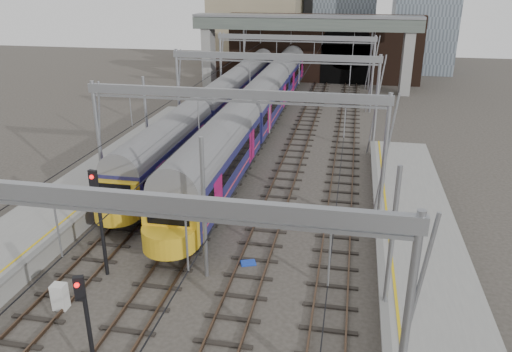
% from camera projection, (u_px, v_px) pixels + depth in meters
% --- Properties ---
extents(ground, '(160.00, 160.00, 0.00)m').
position_uv_depth(ground, '(194.00, 300.00, 22.26)').
color(ground, '#38332D').
rests_on(ground, ground).
extents(platform_left, '(4.32, 55.00, 1.12)m').
position_uv_depth(platform_left, '(22.00, 241.00, 26.16)').
color(platform_left, gray).
rests_on(platform_left, ground).
extents(platform_right, '(4.32, 47.00, 1.12)m').
position_uv_depth(platform_right, '(439.00, 342.00, 18.87)').
color(platform_right, gray).
rests_on(platform_right, ground).
extents(tracks, '(14.40, 80.00, 0.22)m').
position_uv_depth(tracks, '(258.00, 177.00, 35.94)').
color(tracks, '#4C3828').
rests_on(tracks, ground).
extents(overhead_line, '(16.80, 80.00, 8.00)m').
position_uv_depth(overhead_line, '(273.00, 71.00, 39.44)').
color(overhead_line, gray).
rests_on(overhead_line, ground).
extents(retaining_wall, '(28.00, 2.75, 9.00)m').
position_uv_depth(retaining_wall, '(319.00, 50.00, 67.79)').
color(retaining_wall, black).
rests_on(retaining_wall, ground).
extents(overbridge, '(28.00, 3.00, 9.25)m').
position_uv_depth(overbridge, '(305.00, 32.00, 61.55)').
color(overbridge, gray).
rests_on(overbridge, ground).
extents(train_main, '(2.90, 67.06, 4.96)m').
position_uv_depth(train_main, '(276.00, 85.00, 54.61)').
color(train_main, black).
rests_on(train_main, ground).
extents(train_second, '(2.62, 45.49, 4.57)m').
position_uv_depth(train_second, '(222.00, 102.00, 47.83)').
color(train_second, black).
rests_on(train_second, ground).
extents(signal_near_left, '(0.41, 0.49, 5.47)m').
position_uv_depth(signal_near_left, '(99.00, 211.00, 22.90)').
color(signal_near_left, black).
rests_on(signal_near_left, ground).
extents(signal_near_centre, '(0.38, 0.46, 4.68)m').
position_uv_depth(signal_near_centre, '(86.00, 319.00, 16.32)').
color(signal_near_centre, black).
rests_on(signal_near_centre, ground).
extents(relay_cabinet, '(0.62, 0.52, 1.20)m').
position_uv_depth(relay_cabinet, '(60.00, 297.00, 21.48)').
color(relay_cabinet, silver).
rests_on(relay_cabinet, ground).
extents(equip_cover_a, '(0.97, 0.76, 0.10)m').
position_uv_depth(equip_cover_a, '(198.00, 232.00, 28.06)').
color(equip_cover_a, '#183CBA').
rests_on(equip_cover_a, ground).
extents(equip_cover_b, '(0.87, 0.71, 0.09)m').
position_uv_depth(equip_cover_b, '(187.00, 229.00, 28.45)').
color(equip_cover_b, '#183CBA').
rests_on(equip_cover_b, ground).
extents(equip_cover_c, '(0.89, 0.76, 0.09)m').
position_uv_depth(equip_cover_c, '(248.00, 263.00, 25.07)').
color(equip_cover_c, '#183CBA').
rests_on(equip_cover_c, ground).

